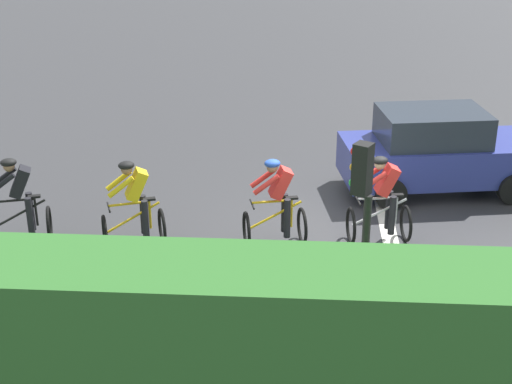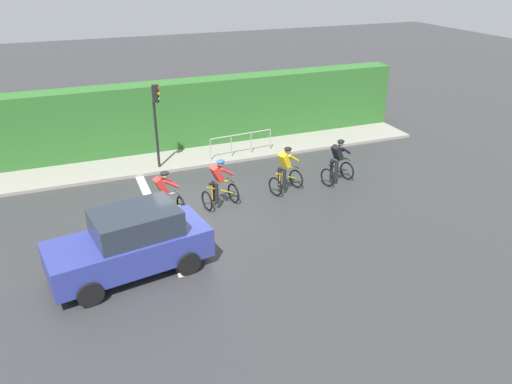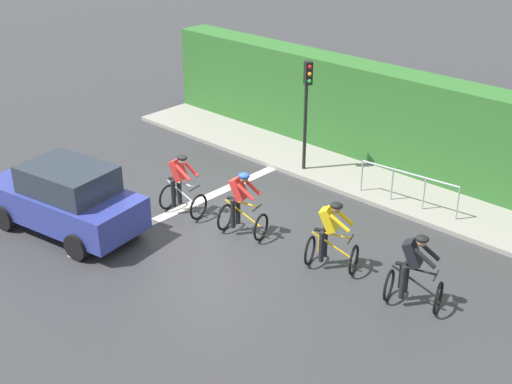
% 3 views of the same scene
% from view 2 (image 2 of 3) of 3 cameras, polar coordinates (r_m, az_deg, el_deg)
% --- Properties ---
extents(ground_plane, '(80.00, 80.00, 0.00)m').
position_cam_2_polar(ground_plane, '(16.41, -7.46, -2.22)').
color(ground_plane, '#333335').
extents(sidewalk_kerb, '(2.80, 18.58, 0.12)m').
position_cam_2_polar(sidewalk_kerb, '(21.12, -5.59, 4.56)').
color(sidewalk_kerb, gray).
rests_on(sidewalk_kerb, ground).
extents(stone_wall_low, '(0.44, 18.58, 0.44)m').
position_cam_2_polar(stone_wall_low, '(21.88, -6.28, 5.73)').
color(stone_wall_low, gray).
rests_on(stone_wall_low, ground).
extents(hedge_wall, '(1.10, 18.58, 2.89)m').
position_cam_2_polar(hedge_wall, '(21.78, -6.65, 9.00)').
color(hedge_wall, '#2D6628').
rests_on(hedge_wall, ground).
extents(road_marking_stop_line, '(7.00, 0.30, 0.01)m').
position_cam_2_polar(road_marking_stop_line, '(16.22, -11.24, -2.85)').
color(road_marking_stop_line, silver).
rests_on(road_marking_stop_line, ground).
extents(cyclist_lead, '(0.95, 1.23, 1.66)m').
position_cam_2_polar(cyclist_lead, '(18.24, 9.37, 3.35)').
color(cyclist_lead, black).
rests_on(cyclist_lead, ground).
extents(cyclist_second, '(1.00, 1.25, 1.66)m').
position_cam_2_polar(cyclist_second, '(17.32, 3.41, 2.44)').
color(cyclist_second, black).
rests_on(cyclist_second, ground).
extents(cyclist_mid, '(0.91, 1.21, 1.66)m').
position_cam_2_polar(cyclist_mid, '(16.28, -4.28, 0.84)').
color(cyclist_mid, black).
rests_on(cyclist_mid, ground).
extents(cyclist_fourth, '(0.84, 1.17, 1.66)m').
position_cam_2_polar(cyclist_fourth, '(15.65, -10.57, -0.60)').
color(cyclist_fourth, black).
rests_on(cyclist_fourth, ground).
extents(car_navy, '(2.38, 4.32, 1.76)m').
position_cam_2_polar(car_navy, '(13.27, -14.20, -5.70)').
color(car_navy, navy).
rests_on(car_navy, ground).
extents(traffic_light_near_crossing, '(0.27, 0.29, 3.34)m').
position_cam_2_polar(traffic_light_near_crossing, '(19.06, -11.41, 8.72)').
color(traffic_light_near_crossing, black).
rests_on(traffic_light_near_crossing, ground).
extents(pedestrian_railing_kerbside, '(0.31, 2.75, 1.03)m').
position_cam_2_polar(pedestrian_railing_kerbside, '(20.41, -1.72, 6.01)').
color(pedestrian_railing_kerbside, '#999EA3').
rests_on(pedestrian_railing_kerbside, ground).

